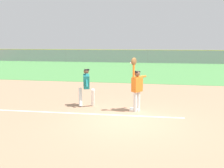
{
  "coord_description": "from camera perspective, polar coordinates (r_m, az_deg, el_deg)",
  "views": [
    {
      "loc": [
        0.97,
        -8.51,
        2.87
      ],
      "look_at": [
        -0.87,
        1.8,
        1.05
      ],
      "focal_mm": 38.33,
      "sensor_mm": 36.0,
      "label": 1
    }
  ],
  "objects": [
    {
      "name": "outfield_grass",
      "position": [
        25.71,
        7.9,
        3.37
      ],
      "size": [
        48.79,
        17.65,
        0.01
      ],
      "primitive_type": "cube",
      "color": "#4C8C47",
      "rests_on": "ground_plane"
    },
    {
      "name": "parked_car_silver",
      "position": [
        38.55,
        15.69,
        6.24
      ],
      "size": [
        4.49,
        2.3,
        1.25
      ],
      "rotation": [
        0.0,
        0.0,
        0.05
      ],
      "color": "#B7B7BC",
      "rests_on": "ground_plane"
    },
    {
      "name": "parked_car_black",
      "position": [
        38.81,
        -2.04,
        6.62
      ],
      "size": [
        4.42,
        2.16,
        1.25
      ],
      "rotation": [
        0.0,
        0.0,
        -0.01
      ],
      "color": "black",
      "rests_on": "ground_plane"
    },
    {
      "name": "ground_plane",
      "position": [
        9.04,
        3.48,
        -8.69
      ],
      "size": [
        79.27,
        79.27,
        0.0
      ],
      "primitive_type": "plane",
      "color": "tan"
    },
    {
      "name": "parked_car_blue",
      "position": [
        39.85,
        24.52,
        5.83
      ],
      "size": [
        4.5,
        2.31,
        1.25
      ],
      "rotation": [
        0.0,
        0.0,
        0.05
      ],
      "color": "#23389E",
      "rests_on": "ground_plane"
    },
    {
      "name": "outfield_fence",
      "position": [
        34.43,
        8.54,
        6.53
      ],
      "size": [
        48.87,
        0.08,
        1.87
      ],
      "color": "#93999E",
      "rests_on": "ground_plane"
    },
    {
      "name": "chalk_foul_line",
      "position": [
        10.6,
        -17.32,
        -6.3
      ],
      "size": [
        12.0,
        0.47,
        0.01
      ],
      "primitive_type": "cube",
      "rotation": [
        0.0,
        0.0,
        0.03
      ],
      "color": "white",
      "rests_on": "ground_plane"
    },
    {
      "name": "parked_car_red",
      "position": [
        38.53,
        7.67,
        6.51
      ],
      "size": [
        4.52,
        2.36,
        1.25
      ],
      "rotation": [
        0.0,
        0.0,
        0.07
      ],
      "color": "#B21E1E",
      "rests_on": "ground_plane"
    },
    {
      "name": "fielder",
      "position": [
        9.99,
        5.93,
        -0.29
      ],
      "size": [
        0.64,
        0.77,
        2.28
      ],
      "rotation": [
        0.0,
        0.0,
        2.48
      ],
      "color": "silver",
      "rests_on": "ground_plane"
    },
    {
      "name": "runner",
      "position": [
        10.8,
        -6.12,
        -0.19
      ],
      "size": [
        0.86,
        0.83,
        1.72
      ],
      "rotation": [
        0.0,
        0.0,
        0.32
      ],
      "color": "white",
      "rests_on": "ground_plane"
    },
    {
      "name": "baseball",
      "position": [
        9.79,
        4.53,
        5.02
      ],
      "size": [
        0.07,
        0.07,
        0.07
      ],
      "primitive_type": "sphere",
      "color": "white"
    },
    {
      "name": "first_base",
      "position": [
        10.33,
        5.36,
        -6.09
      ],
      "size": [
        0.39,
        0.39,
        0.08
      ],
      "primitive_type": "cube",
      "rotation": [
        0.0,
        0.0,
        -0.04
      ],
      "color": "white",
      "rests_on": "ground_plane"
    },
    {
      "name": "parked_car_tan",
      "position": [
        40.33,
        -9.71,
        6.61
      ],
      "size": [
        4.46,
        2.23,
        1.25
      ],
      "rotation": [
        0.0,
        0.0,
        0.03
      ],
      "color": "tan",
      "rests_on": "ground_plane"
    }
  ]
}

